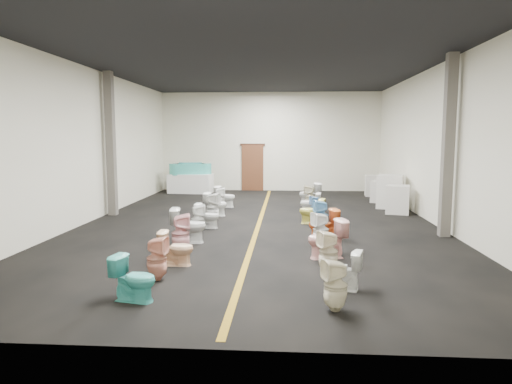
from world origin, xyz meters
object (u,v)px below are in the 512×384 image
toilet_left_1 (157,259)px  toilet_right_10 (310,197)px  toilet_right_5 (323,224)px  toilet_right_9 (310,203)px  appliance_crate_d (373,186)px  appliance_crate_a (398,199)px  toilet_left_0 (134,279)px  toilet_left_8 (216,204)px  toilet_right_8 (315,207)px  toilet_left_2 (176,248)px  toilet_right_7 (312,211)px  display_table (191,183)px  toilet_right_6 (321,216)px  toilet_left_10 (225,197)px  toilet_right_0 (335,285)px  toilet_left_6 (208,216)px  toilet_right_4 (321,230)px  toilet_right_2 (328,252)px  toilet_right_11 (310,194)px  appliance_crate_c (382,192)px  toilet_left_9 (220,199)px  toilet_left_5 (198,220)px  toilet_left_7 (213,207)px  toilet_right_3 (327,239)px  toilet_left_4 (188,225)px  bathtub (190,169)px  toilet_right_1 (341,270)px  appliance_crate_b (390,192)px

toilet_left_1 → toilet_right_10: toilet_right_10 is taller
toilet_right_5 → toilet_right_9: toilet_right_5 is taller
appliance_crate_d → appliance_crate_a: bearing=-90.0°
toilet_left_0 → toilet_right_9: 8.79m
toilet_left_8 → toilet_right_8: (3.12, -0.23, -0.03)m
toilet_left_2 → toilet_right_7: size_ratio=0.92×
display_table → toilet_right_8: (5.15, -6.02, -0.08)m
display_table → toilet_left_1: 12.50m
toilet_left_8 → toilet_right_7: bearing=-103.1°
toilet_right_6 → toilet_right_10: 3.83m
toilet_left_10 → toilet_right_5: size_ratio=1.01×
appliance_crate_a → toilet_right_0: size_ratio=1.21×
toilet_right_7 → toilet_right_10: size_ratio=0.90×
toilet_right_8 → toilet_left_6: bearing=-74.8°
toilet_left_2 → toilet_right_4: (2.91, 1.66, 0.06)m
toilet_left_2 → toilet_right_0: size_ratio=0.90×
toilet_right_0 → toilet_right_4: bearing=161.3°
toilet_right_4 → toilet_right_9: 4.61m
appliance_crate_a → toilet_right_4: bearing=-120.7°
toilet_right_2 → toilet_left_0: bearing=-81.2°
toilet_right_11 → toilet_right_10: bearing=-18.5°
appliance_crate_c → toilet_left_9: (-5.86, -2.43, -0.01)m
toilet_left_5 → toilet_right_8: (3.14, 2.57, -0.04)m
toilet_left_7 → toilet_right_8: toilet_left_7 is taller
toilet_right_3 → display_table: bearing=-169.6°
toilet_left_4 → toilet_right_8: size_ratio=1.21×
appliance_crate_a → toilet_right_0: bearing=-108.6°
toilet_right_4 → toilet_right_10: (0.03, 5.58, 0.01)m
toilet_left_2 → toilet_right_2: toilet_right_2 is taller
toilet_right_9 → toilet_left_8: bearing=-72.2°
toilet_right_8 → bathtub: bearing=-154.0°
toilet_left_6 → toilet_right_0: size_ratio=0.89×
appliance_crate_d → toilet_right_1: (-2.70, -12.00, -0.11)m
toilet_left_0 → toilet_left_5: 4.76m
toilet_left_2 → display_table: bearing=10.3°
toilet_right_8 → toilet_right_10: 1.87m
toilet_left_1 → toilet_left_10: 8.33m
toilet_right_4 → toilet_right_5: 0.84m
toilet_left_10 → appliance_crate_a: bearing=-87.2°
bathtub → toilet_right_1: size_ratio=2.77×
appliance_crate_b → toilet_left_0: appliance_crate_b is taller
toilet_right_7 → toilet_left_7: bearing=-81.2°
display_table → appliance_crate_c: display_table is taller
display_table → toilet_right_2: size_ratio=2.41×
appliance_crate_c → toilet_right_4: size_ratio=1.03×
bathtub → toilet_left_1: size_ratio=2.38×
toilet_left_4 → toilet_right_5: bearing=-84.2°
toilet_left_2 → toilet_left_6: toilet_left_2 is taller
appliance_crate_d → appliance_crate_b: bearing=-90.0°
toilet_right_0 → toilet_right_8: toilet_right_0 is taller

